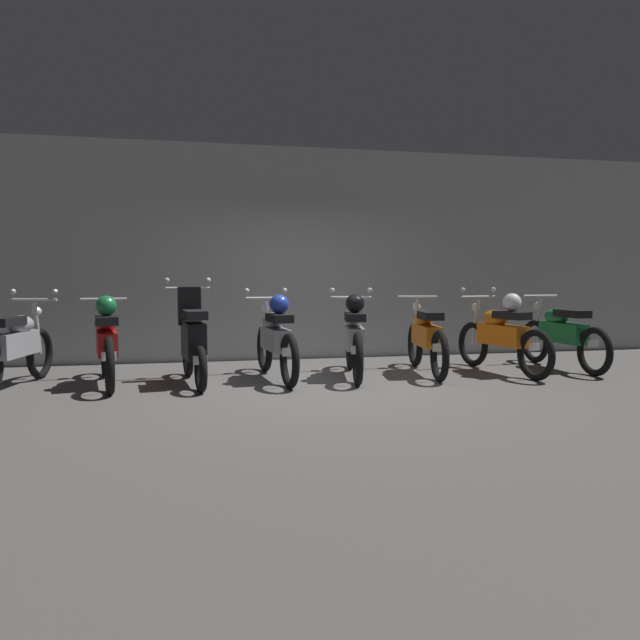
{
  "coord_description": "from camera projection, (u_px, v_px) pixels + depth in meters",
  "views": [
    {
      "loc": [
        -1.54,
        -6.77,
        1.31
      ],
      "look_at": [
        0.06,
        0.72,
        0.75
      ],
      "focal_mm": 33.84,
      "sensor_mm": 36.0,
      "label": 1
    }
  ],
  "objects": [
    {
      "name": "motorbike_slot_3",
      "position": [
        276.0,
        338.0,
        7.62
      ],
      "size": [
        0.59,
        1.95,
        1.15
      ],
      "color": "black",
      "rests_on": "ground"
    },
    {
      "name": "motorbike_slot_5",
      "position": [
        426.0,
        337.0,
        8.1
      ],
      "size": [
        0.56,
        1.94,
        1.03
      ],
      "color": "black",
      "rests_on": "ground"
    },
    {
      "name": "motorbike_slot_7",
      "position": [
        562.0,
        334.0,
        8.51
      ],
      "size": [
        0.56,
        1.95,
        1.03
      ],
      "color": "black",
      "rests_on": "ground"
    },
    {
      "name": "motorbike_slot_2",
      "position": [
        193.0,
        340.0,
        7.32
      ],
      "size": [
        0.59,
        1.68,
        1.29
      ],
      "color": "black",
      "rests_on": "ground"
    },
    {
      "name": "motorbike_slot_6",
      "position": [
        502.0,
        334.0,
        8.13
      ],
      "size": [
        0.59,
        1.94,
        1.15
      ],
      "color": "black",
      "rests_on": "ground"
    },
    {
      "name": "back_wall",
      "position": [
        290.0,
        254.0,
        9.58
      ],
      "size": [
        16.0,
        0.3,
        3.31
      ],
      "primitive_type": "cube",
      "color": "#9EA0A3",
      "rests_on": "ground"
    },
    {
      "name": "motorbike_slot_0",
      "position": [
        16.0,
        346.0,
        7.04
      ],
      "size": [
        0.62,
        1.93,
        1.15
      ],
      "color": "black",
      "rests_on": "ground"
    },
    {
      "name": "ground_plane",
      "position": [
        328.0,
        389.0,
        7.02
      ],
      "size": [
        80.0,
        80.0,
        0.0
      ],
      "primitive_type": "plane",
      "color": "#565451"
    },
    {
      "name": "motorbike_slot_4",
      "position": [
        354.0,
        336.0,
        7.83
      ],
      "size": [
        0.62,
        1.93,
        1.15
      ],
      "color": "black",
      "rests_on": "ground"
    },
    {
      "name": "motorbike_slot_1",
      "position": [
        107.0,
        341.0,
        7.23
      ],
      "size": [
        0.58,
        1.94,
        1.08
      ],
      "color": "black",
      "rests_on": "ground"
    }
  ]
}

